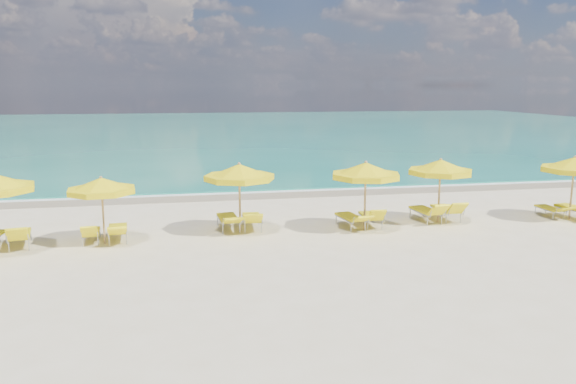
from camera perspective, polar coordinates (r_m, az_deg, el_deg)
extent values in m
plane|color=beige|center=(20.09, 0.82, -4.15)|extent=(120.00, 120.00, 0.00)
cube|color=#157B64|center=(67.32, -7.60, 6.28)|extent=(120.00, 80.00, 0.30)
cube|color=tan|center=(27.20, -2.37, -0.20)|extent=(120.00, 2.60, 0.01)
cube|color=white|center=(27.98, -2.61, 0.11)|extent=(120.00, 1.20, 0.03)
cube|color=white|center=(36.43, -14.06, 2.29)|extent=(14.00, 0.36, 0.05)
cube|color=white|center=(44.94, 4.57, 4.13)|extent=(18.00, 0.30, 0.05)
cylinder|color=tan|center=(19.43, -18.28, -1.91)|extent=(0.07, 0.07, 2.18)
cone|color=#FFE80D|center=(19.26, -18.44, 0.76)|extent=(2.77, 2.77, 0.44)
cylinder|color=#FFE80D|center=(19.29, -18.40, 0.13)|extent=(2.79, 2.79, 0.17)
sphere|color=tan|center=(19.22, -18.48, 1.41)|extent=(0.10, 0.10, 0.10)
cylinder|color=tan|center=(19.92, -4.93, -0.74)|extent=(0.08, 0.08, 2.42)
cone|color=#FFE80D|center=(19.74, -4.97, 2.15)|extent=(2.57, 2.57, 0.48)
cylinder|color=#FFE80D|center=(19.77, -4.96, 1.48)|extent=(2.59, 2.59, 0.19)
sphere|color=tan|center=(19.70, -4.99, 2.87)|extent=(0.11, 0.11, 0.11)
cylinder|color=tan|center=(20.36, 7.83, -0.53)|extent=(0.08, 0.08, 2.44)
cone|color=#FFE80D|center=(20.19, 7.91, 2.31)|extent=(2.71, 2.71, 0.49)
cylinder|color=#FFE80D|center=(20.22, 7.89, 1.65)|extent=(2.74, 2.74, 0.19)
sphere|color=tan|center=(20.15, 7.92, 3.01)|extent=(0.11, 0.11, 0.11)
cylinder|color=tan|center=(22.14, 15.12, 0.03)|extent=(0.07, 0.07, 2.38)
cone|color=#FFE80D|center=(21.98, 15.24, 2.59)|extent=(2.71, 2.71, 0.48)
cylinder|color=#FFE80D|center=(22.02, 15.21, 1.99)|extent=(2.74, 2.74, 0.19)
sphere|color=tan|center=(21.95, 15.27, 3.22)|extent=(0.11, 0.11, 0.11)
cylinder|color=tan|center=(24.43, 26.89, 0.25)|extent=(0.08, 0.08, 2.42)
cone|color=#FFE80D|center=(24.28, 27.09, 2.61)|extent=(3.07, 3.07, 0.48)
cylinder|color=#FFE80D|center=(24.31, 27.04, 2.06)|extent=(3.09, 3.09, 0.19)
sphere|color=tan|center=(24.25, 27.14, 3.19)|extent=(0.11, 0.11, 0.11)
cube|color=#FFED0F|center=(20.33, -25.60, -3.88)|extent=(0.88, 1.49, 0.09)
cube|color=#FFED0F|center=(19.38, -25.82, -3.89)|extent=(0.71, 0.64, 0.51)
cube|color=#FFED0F|center=(20.03, -19.36, -3.83)|extent=(0.60, 1.20, 0.07)
cube|color=#FFED0F|center=(19.24, -19.55, -3.81)|extent=(0.55, 0.47, 0.44)
cube|color=#FFED0F|center=(19.96, -16.91, -3.58)|extent=(0.71, 1.39, 0.08)
cube|color=#FFED0F|center=(19.01, -16.96, -3.78)|extent=(0.65, 0.63, 0.39)
cube|color=#FFED0F|center=(20.64, -6.12, -2.61)|extent=(0.75, 1.49, 0.09)
cube|color=#FFED0F|center=(19.62, -5.64, -2.90)|extent=(0.69, 0.71, 0.35)
cube|color=#FFED0F|center=(20.65, -3.71, -2.60)|extent=(0.71, 1.44, 0.09)
cube|color=#FFED0F|center=(19.66, -3.52, -2.70)|extent=(0.66, 0.63, 0.45)
cube|color=#FFED0F|center=(20.89, 6.30, -2.52)|extent=(0.83, 1.45, 0.08)
cube|color=#FFED0F|center=(20.02, 7.55, -2.72)|extent=(0.70, 0.71, 0.35)
cube|color=#FFED0F|center=(21.24, 8.36, -2.39)|extent=(0.67, 1.35, 0.08)
cube|color=#FFED0F|center=(20.38, 9.02, -2.33)|extent=(0.62, 0.53, 0.49)
cube|color=#FFED0F|center=(22.39, 13.75, -1.81)|extent=(0.78, 1.50, 0.09)
cube|color=#FFED0F|center=(21.52, 15.08, -1.76)|extent=(0.70, 0.63, 0.51)
cube|color=#FFED0F|center=(22.88, 15.70, -1.64)|extent=(0.66, 1.45, 0.09)
cube|color=#FFED0F|center=(21.99, 16.82, -1.58)|extent=(0.65, 0.57, 0.52)
cube|color=#FFED0F|center=(24.84, 24.98, -1.48)|extent=(0.56, 1.18, 0.07)
cube|color=#FFED0F|center=(24.19, 26.20, -1.62)|extent=(0.54, 0.55, 0.28)
cube|color=#FFED0F|center=(24.99, 27.04, -1.42)|extent=(0.88, 1.50, 0.09)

